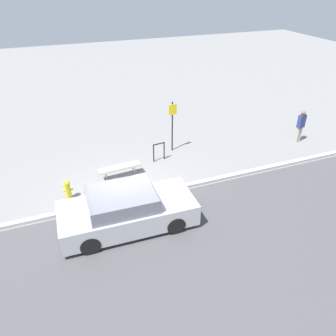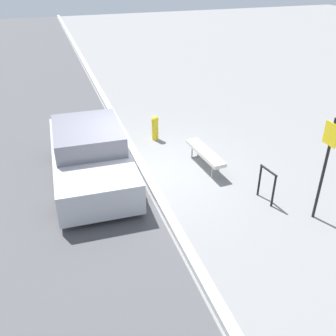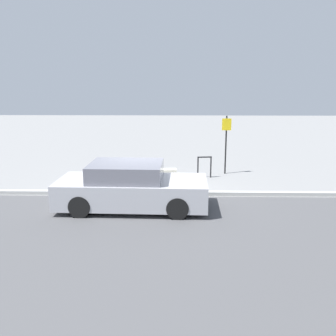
# 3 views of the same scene
# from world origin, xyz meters

# --- Properties ---
(ground_plane) EXTENTS (60.00, 60.00, 0.00)m
(ground_plane) POSITION_xyz_m (0.00, 0.00, 0.00)
(ground_plane) COLOR gray
(curb) EXTENTS (60.00, 0.20, 0.13)m
(curb) POSITION_xyz_m (0.00, 0.00, 0.07)
(curb) COLOR #B7B7B2
(curb) RESTS_ON ground_plane
(bench) EXTENTS (1.67, 0.47, 0.48)m
(bench) POSITION_xyz_m (0.17, 1.62, 0.42)
(bench) COLOR #99999E
(bench) RESTS_ON ground_plane
(bike_rack) EXTENTS (0.55, 0.12, 0.83)m
(bike_rack) POSITION_xyz_m (2.06, 2.32, 0.50)
(bike_rack) COLOR black
(bike_rack) RESTS_ON ground_plane
(sign_post) EXTENTS (0.36, 0.08, 2.30)m
(sign_post) POSITION_xyz_m (2.94, 2.98, 1.38)
(sign_post) COLOR black
(sign_post) RESTS_ON ground_plane
(fire_hydrant) EXTENTS (0.36, 0.22, 0.77)m
(fire_hydrant) POSITION_xyz_m (-1.91, 0.87, 0.41)
(fire_hydrant) COLOR gold
(fire_hydrant) RESTS_ON ground_plane
(parked_car_near) EXTENTS (4.30, 1.93, 1.34)m
(parked_car_near) POSITION_xyz_m (-0.31, -1.30, 0.62)
(parked_car_near) COLOR black
(parked_car_near) RESTS_ON ground_plane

